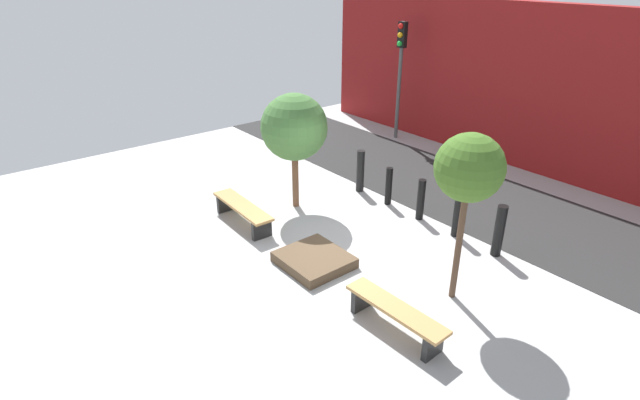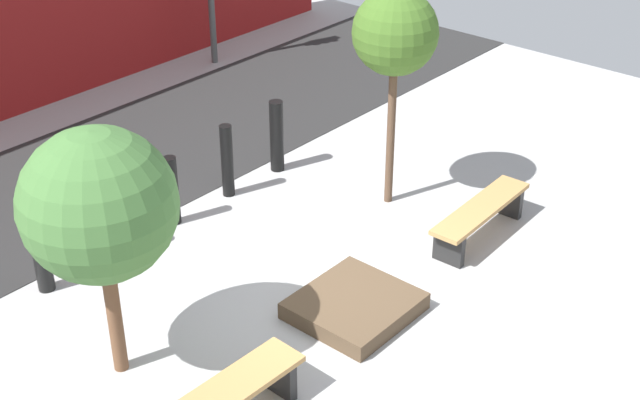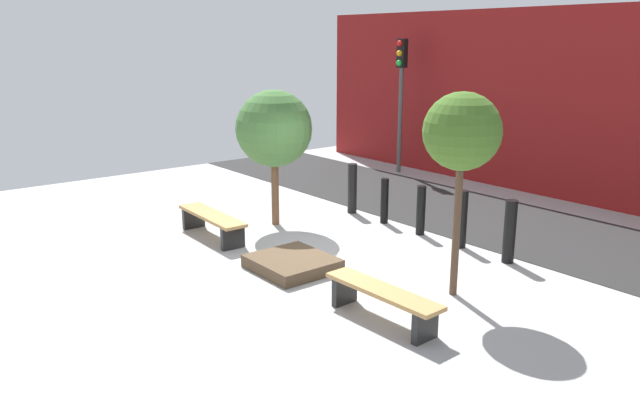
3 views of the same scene
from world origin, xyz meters
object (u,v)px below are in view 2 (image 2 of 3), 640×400
(tree_behind_right_bench, at_px, (395,34))
(tree_behind_left_bench, at_px, (99,206))
(planter_bed, at_px, (355,306))
(bollard_right, at_px, (227,161))
(bollard_center, at_px, (172,191))
(bollard_far_left, at_px, (40,250))
(bollard_far_right, at_px, (277,136))
(bench_right, at_px, (481,215))
(bollard_left, at_px, (111,222))

(tree_behind_right_bench, bearing_deg, tree_behind_left_bench, 180.00)
(planter_bed, height_order, tree_behind_right_bench, tree_behind_right_bench)
(tree_behind_right_bench, distance_m, bollard_right, 2.93)
(bollard_center, xyz_separation_m, bollard_right, (1.01, 0.00, 0.05))
(bollard_far_left, relative_size, bollard_far_right, 1.00)
(bench_right, height_order, bollard_center, bollard_center)
(bollard_center, xyz_separation_m, bollard_far_right, (2.01, 0.00, 0.06))
(bollard_far_left, bearing_deg, tree_behind_right_bench, -22.62)
(tree_behind_left_bench, xyz_separation_m, bollard_right, (3.34, 1.81, -1.43))
(tree_behind_right_bench, bearing_deg, bollard_far_left, 157.38)
(bench_right, relative_size, planter_bed, 1.45)
(planter_bed, bearing_deg, bench_right, -4.90)
(tree_behind_right_bench, distance_m, bollard_center, 3.53)
(tree_behind_left_bench, relative_size, bollard_right, 2.57)
(bench_right, xyz_separation_m, bollard_right, (-1.33, 3.28, 0.20))
(tree_behind_left_bench, xyz_separation_m, bollard_left, (1.33, 1.81, -1.50))
(bollard_far_right, bearing_deg, tree_behind_left_bench, -157.38)
(tree_behind_left_bench, relative_size, bollard_center, 2.82)
(tree_behind_right_bench, height_order, bollard_center, tree_behind_right_bench)
(bollard_center, height_order, bollard_far_right, bollard_far_right)
(bollard_left, xyz_separation_m, bollard_right, (2.01, 0.00, 0.06))
(tree_behind_right_bench, relative_size, bollard_far_right, 2.74)
(bollard_far_right, bearing_deg, planter_bed, -123.13)
(bench_right, height_order, bollard_far_right, bollard_far_right)
(tree_behind_left_bench, bearing_deg, bollard_far_right, 22.62)
(bollard_center, distance_m, bollard_right, 1.01)
(bollard_center, bearing_deg, bollard_right, 0.00)
(planter_bed, height_order, bollard_far_right, bollard_far_right)
(bench_right, relative_size, tree_behind_left_bench, 0.68)
(bollard_left, distance_m, bollard_far_right, 3.02)
(planter_bed, xyz_separation_m, bollard_center, (0.00, 3.08, 0.38))
(bollard_center, bearing_deg, bollard_far_right, 0.00)
(tree_behind_left_bench, bearing_deg, bollard_far_left, 79.92)
(bollard_far_left, height_order, bollard_left, bollard_far_left)
(tree_behind_left_bench, xyz_separation_m, bollard_far_right, (4.35, 1.81, -1.42))
(bollard_far_left, distance_m, bollard_right, 3.02)
(bollard_far_left, bearing_deg, tree_behind_left_bench, -100.08)
(tree_behind_right_bench, distance_m, bollard_far_right, 2.63)
(bench_right, distance_m, bollard_right, 3.55)
(planter_bed, xyz_separation_m, bollard_far_right, (2.01, 3.08, 0.44))
(bollard_left, xyz_separation_m, bollard_far_right, (3.02, 0.00, 0.08))
(tree_behind_right_bench, relative_size, bollard_center, 3.08)
(tree_behind_right_bench, height_order, bollard_far_right, tree_behind_right_bench)
(bollard_right, bearing_deg, bench_right, -67.97)
(bollard_left, bearing_deg, tree_behind_left_bench, -126.25)
(bench_right, relative_size, bollard_center, 1.92)
(bollard_center, relative_size, bollard_far_right, 0.89)
(bollard_left, bearing_deg, tree_behind_right_bench, -28.47)
(bench_right, bearing_deg, bollard_right, 110.23)
(tree_behind_left_bench, distance_m, bollard_center, 3.31)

